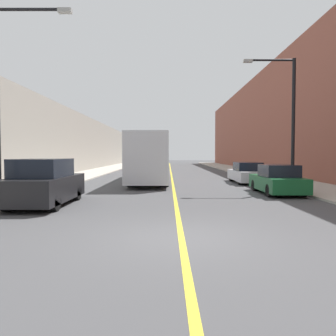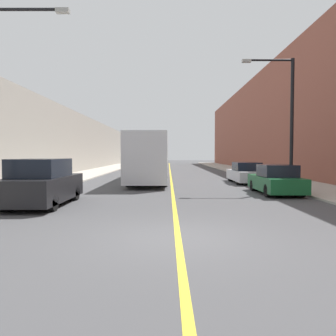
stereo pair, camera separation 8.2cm
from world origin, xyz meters
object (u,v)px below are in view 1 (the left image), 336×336
at_px(car_right_near, 276,181).
at_px(street_lamp_left, 3,92).
at_px(car_right_mid, 246,174).
at_px(bus, 150,157).
at_px(parked_suv_left, 43,184).
at_px(street_lamp_right, 287,114).

height_order(car_right_near, street_lamp_left, street_lamp_left).
bearing_deg(car_right_mid, street_lamp_left, -137.61).
relative_size(bus, car_right_near, 2.87).
bearing_deg(parked_suv_left, bus, 71.87).
height_order(parked_suv_left, car_right_near, parked_suv_left).
distance_m(bus, parked_suv_left, 11.91).
distance_m(parked_suv_left, car_right_near, 11.25).
distance_m(street_lamp_left, street_lamp_right, 14.43).
height_order(bus, street_lamp_left, street_lamp_left).
distance_m(bus, street_lamp_left, 13.13).
xyz_separation_m(car_right_mid, street_lamp_right, (1.21, -4.54, 3.68)).
relative_size(bus, street_lamp_left, 1.65).
xyz_separation_m(bus, car_right_near, (6.91, -7.51, -1.12)).
distance_m(parked_suv_left, car_right_mid, 14.66).
height_order(car_right_near, street_lamp_right, street_lamp_right).
bearing_deg(bus, parked_suv_left, -108.13).
height_order(car_right_near, car_right_mid, car_right_near).
xyz_separation_m(bus, street_lamp_right, (8.09, -5.67, 2.54)).
distance_m(bus, car_right_near, 10.26).
xyz_separation_m(car_right_near, street_lamp_right, (1.18, 1.84, 3.67)).
relative_size(car_right_mid, street_lamp_right, 0.65).
relative_size(parked_suv_left, street_lamp_left, 0.62).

